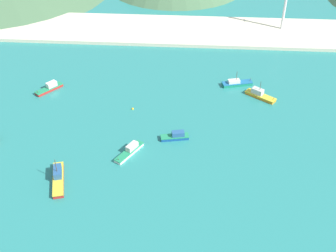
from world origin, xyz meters
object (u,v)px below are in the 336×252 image
object	(u,v)px
fishing_boat_10	(50,88)
fishing_boat_3	(176,136)
fishing_boat_0	(260,95)
fishing_boat_1	(58,177)
fishing_boat_5	(237,83)
buoy_0	(133,109)
radio_tower	(286,0)
fishing_boat_8	(130,151)

from	to	relation	value
fishing_boat_10	fishing_boat_3	bearing A→B (deg)	-28.16
fishing_boat_0	fishing_boat_1	distance (m)	62.08
fishing_boat_5	buoy_0	bearing A→B (deg)	-153.36
fishing_boat_5	fishing_boat_10	bearing A→B (deg)	-173.23
fishing_boat_5	fishing_boat_1	bearing A→B (deg)	-133.86
fishing_boat_3	radio_tower	world-z (taller)	radio_tower
fishing_boat_1	fishing_boat_8	bearing A→B (deg)	35.56
fishing_boat_3	fishing_boat_8	world-z (taller)	fishing_boat_8
radio_tower	fishing_boat_0	bearing A→B (deg)	-105.30
fishing_boat_1	fishing_boat_3	bearing A→B (deg)	33.68
buoy_0	fishing_boat_0	bearing A→B (deg)	13.58
fishing_boat_10	buoy_0	bearing A→B (deg)	-17.76
fishing_boat_3	fishing_boat_8	xyz separation A→B (m)	(-10.81, -6.49, -0.02)
fishing_boat_8	fishing_boat_10	distance (m)	38.91
fishing_boat_3	fishing_boat_5	xyz separation A→B (m)	(17.00, 27.30, -0.06)
buoy_0	fishing_boat_5	bearing A→B (deg)	26.64
fishing_boat_1	radio_tower	xyz separation A→B (m)	(61.60, 84.50, 11.07)
fishing_boat_0	fishing_boat_3	distance (m)	31.38
fishing_boat_0	fishing_boat_10	bearing A→B (deg)	-179.64
fishing_boat_8	fishing_boat_5	bearing A→B (deg)	50.54
fishing_boat_8	buoy_0	size ratio (longest dim) A/B	13.72
radio_tower	fishing_boat_5	bearing A→B (deg)	-115.26
fishing_boat_10	fishing_boat_8	bearing A→B (deg)	-44.30
fishing_boat_8	fishing_boat_1	bearing A→B (deg)	-144.44
fishing_boat_1	fishing_boat_10	distance (m)	39.98
fishing_boat_1	buoy_0	xyz separation A→B (m)	(12.96, 29.51, -0.80)
fishing_boat_1	fishing_boat_3	size ratio (longest dim) A/B	1.52
fishing_boat_8	buoy_0	world-z (taller)	fishing_boat_8
fishing_boat_0	buoy_0	size ratio (longest dim) A/B	13.64
fishing_boat_0	fishing_boat_5	xyz separation A→B (m)	(-6.25, 6.22, -0.15)
fishing_boat_3	fishing_boat_1	bearing A→B (deg)	-146.32
fishing_boat_5	fishing_boat_8	world-z (taller)	fishing_boat_5
fishing_boat_0	buoy_0	world-z (taller)	fishing_boat_0
buoy_0	radio_tower	distance (m)	74.38
fishing_boat_5	fishing_boat_10	world-z (taller)	fishing_boat_5
buoy_0	radio_tower	bearing A→B (deg)	48.51
fishing_boat_1	fishing_boat_10	bearing A→B (deg)	108.94
fishing_boat_3	fishing_boat_8	size ratio (longest dim) A/B	0.83
fishing_boat_10	radio_tower	bearing A→B (deg)	32.05
fishing_boat_0	radio_tower	world-z (taller)	radio_tower
fishing_boat_8	fishing_boat_10	bearing A→B (deg)	135.70
fishing_boat_3	buoy_0	bearing A→B (deg)	135.79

